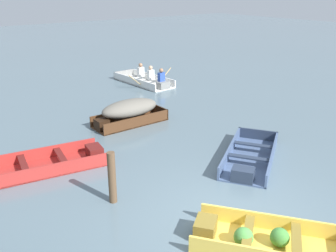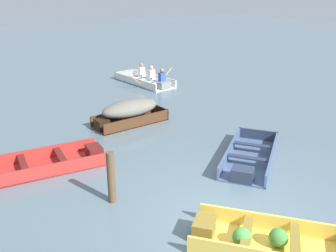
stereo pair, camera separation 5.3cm
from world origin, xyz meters
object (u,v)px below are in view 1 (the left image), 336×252
at_px(skiff_slate_blue_far_moored, 250,158).
at_px(mooring_post, 112,178).
at_px(rowboat_white_with_crew, 146,80).
at_px(skiff_dark_varnish_mid_moored, 129,111).
at_px(dinghy_yellow_foreground, 263,241).
at_px(skiff_red_near_moored, 49,164).

relative_size(skiff_slate_blue_far_moored, mooring_post, 2.62).
distance_m(skiff_slate_blue_far_moored, rowboat_white_with_crew, 8.53).
bearing_deg(skiff_slate_blue_far_moored, mooring_post, 171.97).
xyz_separation_m(skiff_dark_varnish_mid_moored, mooring_post, (-2.79, -3.74, 0.12)).
bearing_deg(dinghy_yellow_foreground, skiff_red_near_moored, 108.73).
relative_size(skiff_dark_varnish_mid_moored, rowboat_white_with_crew, 0.75).
distance_m(skiff_red_near_moored, rowboat_white_with_crew, 8.52).
distance_m(dinghy_yellow_foreground, skiff_dark_varnish_mid_moored, 6.77).
xyz_separation_m(skiff_red_near_moored, skiff_dark_varnish_mid_moored, (3.26, 1.43, 0.33)).
height_order(skiff_dark_varnish_mid_moored, rowboat_white_with_crew, rowboat_white_with_crew).
xyz_separation_m(skiff_red_near_moored, skiff_slate_blue_far_moored, (4.16, -2.84, -0.00)).
height_order(dinghy_yellow_foreground, skiff_red_near_moored, dinghy_yellow_foreground).
height_order(rowboat_white_with_crew, mooring_post, mooring_post).
bearing_deg(skiff_red_near_moored, skiff_slate_blue_far_moored, -34.30).
height_order(dinghy_yellow_foreground, skiff_slate_blue_far_moored, dinghy_yellow_foreground).
xyz_separation_m(dinghy_yellow_foreground, skiff_dark_varnish_mid_moored, (1.51, 6.60, 0.31)).
relative_size(skiff_slate_blue_far_moored, rowboat_white_with_crew, 0.92).
distance_m(skiff_dark_varnish_mid_moored, rowboat_white_with_crew, 5.17).
bearing_deg(skiff_red_near_moored, mooring_post, -78.61).
bearing_deg(mooring_post, skiff_red_near_moored, 101.39).
relative_size(skiff_dark_varnish_mid_moored, mooring_post, 2.15).
relative_size(dinghy_yellow_foreground, mooring_post, 2.46).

